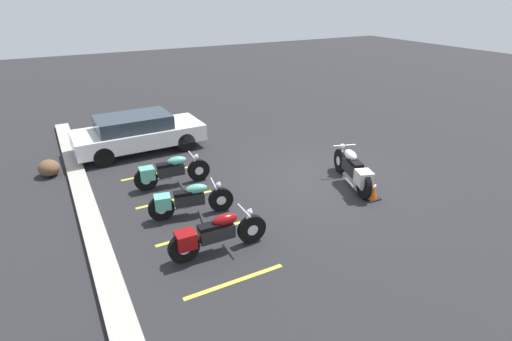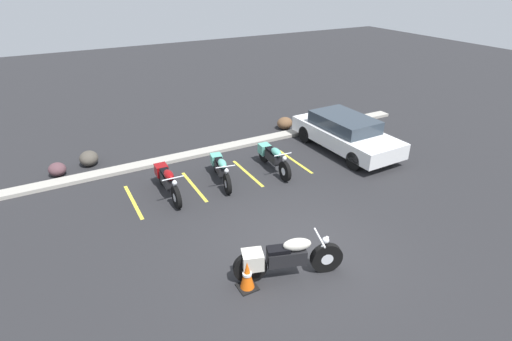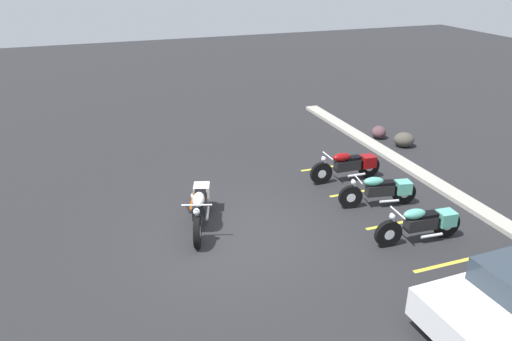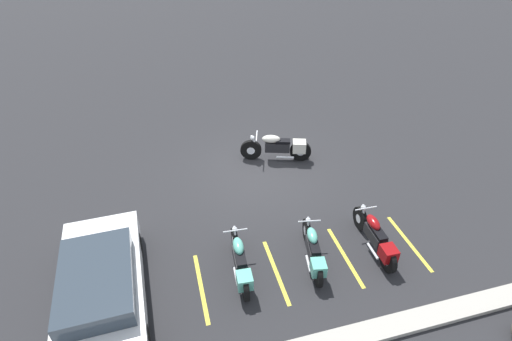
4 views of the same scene
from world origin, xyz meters
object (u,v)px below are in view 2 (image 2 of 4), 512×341
(parked_bike_2, at_px, (272,157))
(landscape_rock_0, at_px, (89,158))
(parked_bike_1, at_px, (221,168))
(traffic_cone, at_px, (247,276))
(landscape_rock_2, at_px, (57,169))
(motorcycle_cream_featured, at_px, (283,258))
(landscape_rock_1, at_px, (285,123))
(parked_bike_0, at_px, (167,180))
(car_white, at_px, (345,133))

(parked_bike_2, relative_size, landscape_rock_0, 3.13)
(parked_bike_1, xyz_separation_m, traffic_cone, (-1.48, -4.66, -0.12))
(parked_bike_2, xyz_separation_m, landscape_rock_2, (-6.40, 2.96, -0.23))
(motorcycle_cream_featured, bearing_deg, landscape_rock_2, 135.26)
(parked_bike_2, bearing_deg, traffic_cone, -32.34)
(parked_bike_2, bearing_deg, parked_bike_1, -89.39)
(landscape_rock_0, height_order, landscape_rock_1, landscape_rock_0)
(parked_bike_0, height_order, parked_bike_2, parked_bike_0)
(motorcycle_cream_featured, bearing_deg, parked_bike_2, 79.73)
(landscape_rock_2, bearing_deg, landscape_rock_1, 0.26)
(parked_bike_1, bearing_deg, landscape_rock_1, 134.85)
(parked_bike_1, height_order, parked_bike_2, parked_bike_2)
(traffic_cone, bearing_deg, parked_bike_2, 53.84)
(motorcycle_cream_featured, height_order, landscape_rock_1, motorcycle_cream_featured)
(parked_bike_1, relative_size, car_white, 0.48)
(parked_bike_0, distance_m, landscape_rock_2, 4.01)
(car_white, bearing_deg, landscape_rock_2, -108.11)
(parked_bike_0, height_order, landscape_rock_0, parked_bike_0)
(landscape_rock_0, xyz_separation_m, landscape_rock_2, (-1.03, -0.34, -0.02))
(motorcycle_cream_featured, xyz_separation_m, landscape_rock_1, (4.87, 7.62, -0.26))
(landscape_rock_1, height_order, landscape_rock_2, landscape_rock_1)
(parked_bike_1, bearing_deg, parked_bike_2, 97.32)
(landscape_rock_1, xyz_separation_m, traffic_cone, (-5.72, -7.56, 0.08))
(motorcycle_cream_featured, bearing_deg, landscape_rock_1, 75.35)
(parked_bike_0, height_order, landscape_rock_1, parked_bike_0)
(motorcycle_cream_featured, distance_m, car_white, 7.37)
(motorcycle_cream_featured, bearing_deg, parked_bike_1, 100.31)
(landscape_rock_2, bearing_deg, landscape_rock_0, 18.40)
(parked_bike_1, distance_m, landscape_rock_1, 5.14)
(motorcycle_cream_featured, bearing_deg, parked_bike_0, 120.98)
(landscape_rock_0, relative_size, landscape_rock_2, 1.26)
(parked_bike_0, relative_size, traffic_cone, 3.22)
(parked_bike_2, height_order, landscape_rock_1, parked_bike_2)
(parked_bike_1, distance_m, landscape_rock_0, 4.76)
(motorcycle_cream_featured, xyz_separation_m, traffic_cone, (-0.85, 0.06, -0.19))
(landscape_rock_0, height_order, traffic_cone, traffic_cone)
(parked_bike_1, distance_m, traffic_cone, 4.89)
(parked_bike_2, xyz_separation_m, landscape_rock_0, (-5.37, 3.30, -0.21))
(parked_bike_2, height_order, landscape_rock_0, parked_bike_2)
(parked_bike_0, relative_size, landscape_rock_0, 3.18)
(parked_bike_1, bearing_deg, motorcycle_cream_featured, 2.88)
(car_white, distance_m, landscape_rock_2, 9.99)
(motorcycle_cream_featured, relative_size, landscape_rock_1, 3.56)
(parked_bike_1, relative_size, traffic_cone, 3.05)
(motorcycle_cream_featured, height_order, parked_bike_1, motorcycle_cream_featured)
(landscape_rock_0, bearing_deg, parked_bike_2, -31.59)
(landscape_rock_2, bearing_deg, parked_bike_2, -24.82)
(traffic_cone, bearing_deg, parked_bike_0, 93.03)
(parked_bike_2, distance_m, landscape_rock_2, 7.05)
(traffic_cone, bearing_deg, motorcycle_cream_featured, -4.34)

